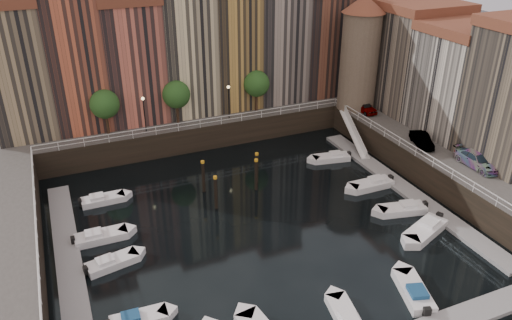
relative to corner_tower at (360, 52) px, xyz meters
name	(u,v)px	position (x,y,z in m)	size (l,w,h in m)	color
ground	(254,221)	(-20.00, -14.50, -10.19)	(200.00, 200.00, 0.00)	black
quay_far	(178,111)	(-20.00, 11.50, -8.69)	(80.00, 20.00, 3.00)	black
quay_right	(503,161)	(8.00, -16.50, -8.69)	(20.00, 36.00, 3.00)	black
dock_left	(70,271)	(-36.20, -15.50, -10.02)	(2.00, 28.00, 0.35)	gray
dock_right	(405,189)	(-3.80, -15.50, -10.02)	(2.00, 28.00, 0.35)	gray
far_terrace	(205,42)	(-16.69, 9.00, 0.76)	(48.70, 10.30, 17.50)	#937E5D
right_terrace	(466,75)	(6.50, -10.70, -0.64)	(9.30, 24.30, 14.00)	#77695A
corner_tower	(360,52)	(0.00, 0.00, 0.00)	(5.20, 5.20, 13.80)	#6B5B4C
promenade_trees	(182,94)	(-21.33, 3.70, -3.61)	(21.20, 3.20, 5.20)	black
street_lamps	(188,102)	(-21.00, 2.70, -4.30)	(10.36, 0.36, 4.18)	black
railings	(235,162)	(-20.00, -9.62, -6.41)	(36.08, 34.04, 0.52)	white
gangway	(354,132)	(-2.90, -4.50, -8.28)	(2.78, 8.32, 3.73)	white
mooring_pilings	(233,178)	(-19.93, -9.01, -8.54)	(5.97, 3.83, 3.78)	black
boat_left_1	(138,319)	(-32.35, -22.95, -9.87)	(4.21, 1.69, 0.96)	silver
boat_left_2	(111,263)	(-33.07, -15.96, -9.86)	(4.47, 2.37, 1.00)	silver
boat_left_3	(100,237)	(-33.42, -11.99, -9.83)	(4.67, 1.71, 1.07)	silver
boat_left_4	(102,200)	(-32.40, -5.74, -9.86)	(4.35, 1.61, 1.00)	silver
boat_right_1	(426,230)	(-6.90, -22.25, -9.79)	(5.30, 3.59, 1.20)	silver
boat_right_2	(403,209)	(-6.56, -18.68, -9.83)	(4.83, 2.62, 1.08)	silver
boat_right_3	(372,184)	(-6.51, -13.60, -9.82)	(4.84, 1.79, 1.11)	silver
boat_right_4	(332,158)	(-7.09, -6.64, -9.85)	(4.54, 2.33, 1.02)	silver
boat_near_2	(346,317)	(-18.99, -28.38, -9.86)	(2.27, 4.48, 1.01)	silver
boat_near_3	(414,292)	(-13.04, -28.26, -9.82)	(3.03, 4.97, 1.12)	silver
car_a	(364,107)	(0.08, -1.89, -6.52)	(1.58, 3.93, 1.34)	gray
car_b	(422,141)	(0.07, -12.57, -6.54)	(1.39, 4.00, 1.32)	gray
car_c	(477,161)	(1.83, -18.55, -6.46)	(2.05, 5.03, 1.46)	gray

